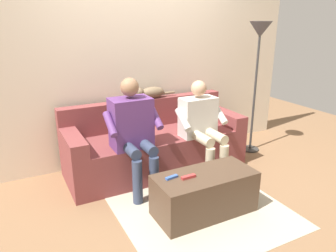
{
  "coord_description": "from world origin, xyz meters",
  "views": [
    {
      "loc": [
        1.51,
        3.15,
        1.75
      ],
      "look_at": [
        0.0,
        0.24,
        0.64
      ],
      "focal_mm": 34.33,
      "sensor_mm": 36.0,
      "label": 1
    }
  ],
  "objects": [
    {
      "name": "ground_plane",
      "position": [
        0.0,
        0.6,
        0.0
      ],
      "size": [
        8.0,
        8.0,
        0.0
      ],
      "primitive_type": "plane",
      "color": "#846042"
    },
    {
      "name": "couch",
      "position": [
        0.0,
        -0.11,
        0.29
      ],
      "size": [
        2.11,
        0.78,
        0.81
      ],
      "color": "brown",
      "rests_on": "ground"
    },
    {
      "name": "coffee_table",
      "position": [
        0.0,
        0.97,
        0.2
      ],
      "size": [
        0.94,
        0.44,
        0.4
      ],
      "color": "#4C3828",
      "rests_on": "ground"
    },
    {
      "name": "floor_lamp",
      "position": [
        -1.42,
        -0.01,
        1.45
      ],
      "size": [
        0.28,
        0.28,
        1.72
      ],
      "color": "#2D2D2D",
      "rests_on": "ground"
    },
    {
      "name": "floor_rug",
      "position": [
        0.0,
        0.84,
        0.0
      ],
      "size": [
        1.53,
        1.64,
        0.01
      ],
      "primitive_type": "cube",
      "color": "#B7AD93",
      "rests_on": "ground"
    },
    {
      "name": "person_left_seated",
      "position": [
        -0.4,
        0.29,
        0.62
      ],
      "size": [
        0.56,
        0.56,
        1.1
      ],
      "color": "beige",
      "rests_on": "ground"
    },
    {
      "name": "remote_blue",
      "position": [
        0.31,
        0.91,
        0.41
      ],
      "size": [
        0.12,
        0.05,
        0.02
      ],
      "primitive_type": "cube",
      "rotation": [
        0.0,
        0.0,
        0.15
      ],
      "color": "#3860B7",
      "rests_on": "coffee_table"
    },
    {
      "name": "cat_on_backrest",
      "position": [
        -0.07,
        -0.39,
        0.88
      ],
      "size": [
        0.54,
        0.15,
        0.15
      ],
      "color": "#756047",
      "rests_on": "couch"
    },
    {
      "name": "person_right_seated",
      "position": [
        0.4,
        0.23,
        0.68
      ],
      "size": [
        0.57,
        0.54,
        1.19
      ],
      "color": "#5B3370",
      "rests_on": "ground"
    },
    {
      "name": "remote_red",
      "position": [
        0.18,
        0.97,
        0.41
      ],
      "size": [
        0.14,
        0.04,
        0.02
      ],
      "primitive_type": "cube",
      "rotation": [
        0.0,
        0.0,
        3.17
      ],
      "color": "#B73333",
      "rests_on": "coffee_table"
    },
    {
      "name": "back_wall",
      "position": [
        0.0,
        -0.57,
        1.21
      ],
      "size": [
        4.48,
        0.06,
        2.42
      ],
      "primitive_type": "cube",
      "color": "beige",
      "rests_on": "ground"
    }
  ]
}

